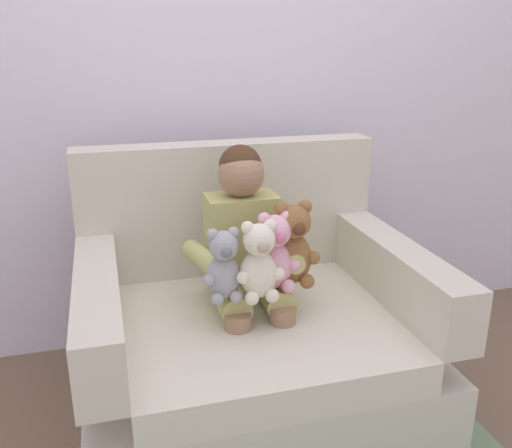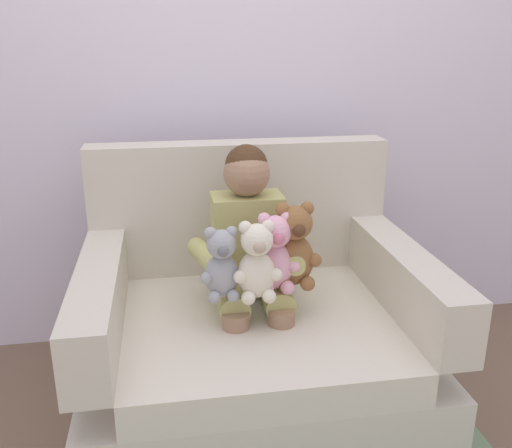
{
  "view_description": "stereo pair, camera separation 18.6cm",
  "coord_description": "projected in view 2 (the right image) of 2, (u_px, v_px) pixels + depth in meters",
  "views": [
    {
      "loc": [
        -0.48,
        -1.75,
        1.38
      ],
      "look_at": [
        -0.01,
        -0.05,
        0.79
      ],
      "focal_mm": 39.1,
      "sensor_mm": 36.0,
      "label": 1
    },
    {
      "loc": [
        -0.3,
        -1.79,
        1.38
      ],
      "look_at": [
        -0.01,
        -0.05,
        0.79
      ],
      "focal_mm": 39.1,
      "sensor_mm": 36.0,
      "label": 2
    }
  ],
  "objects": [
    {
      "name": "back_wall",
      "position": [
        228.0,
        56.0,
        2.43
      ],
      "size": [
        6.0,
        0.1,
        2.6
      ],
      "primitive_type": "cube",
      "color": "silver",
      "rests_on": "ground"
    },
    {
      "name": "plush_pink",
      "position": [
        275.0,
        255.0,
        1.9
      ],
      "size": [
        0.17,
        0.14,
        0.28
      ],
      "rotation": [
        0.0,
        0.0,
        0.19
      ],
      "color": "#EAA8BC",
      "rests_on": "armchair"
    },
    {
      "name": "plush_brown",
      "position": [
        294.0,
        248.0,
        1.92
      ],
      "size": [
        0.18,
        0.15,
        0.31
      ],
      "rotation": [
        0.0,
        0.0,
        0.08
      ],
      "color": "brown",
      "rests_on": "armchair"
    },
    {
      "name": "plush_cream",
      "position": [
        257.0,
        263.0,
        1.84
      ],
      "size": [
        0.16,
        0.13,
        0.28
      ],
      "rotation": [
        0.0,
        0.0,
        -0.4
      ],
      "color": "silver",
      "rests_on": "armchair"
    },
    {
      "name": "seated_child",
      "position": [
        250.0,
        248.0,
        2.03
      ],
      "size": [
        0.45,
        0.39,
        0.82
      ],
      "rotation": [
        0.0,
        0.0,
        0.09
      ],
      "color": "tan",
      "rests_on": "armchair"
    },
    {
      "name": "armchair",
      "position": [
        254.0,
        336.0,
        2.11
      ],
      "size": [
        1.22,
        0.98,
        0.98
      ],
      "color": "beige",
      "rests_on": "ground"
    },
    {
      "name": "plush_grey",
      "position": [
        222.0,
        265.0,
        1.84
      ],
      "size": [
        0.15,
        0.12,
        0.25
      ],
      "rotation": [
        0.0,
        0.0,
        -0.01
      ],
      "color": "#9E9EA3",
      "rests_on": "armchair"
    },
    {
      "name": "ground_plane",
      "position": [
        256.0,
        411.0,
        2.16
      ],
      "size": [
        8.0,
        8.0,
        0.0
      ],
      "primitive_type": "plane",
      "color": "brown"
    }
  ]
}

